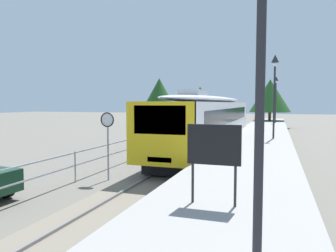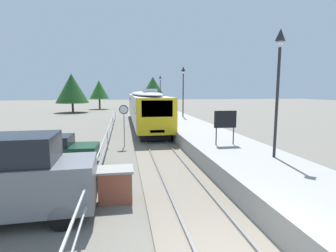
{
  "view_description": "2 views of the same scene",
  "coord_description": "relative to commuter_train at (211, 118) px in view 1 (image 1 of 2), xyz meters",
  "views": [
    {
      "loc": [
        4.32,
        1.08,
        3.17
      ],
      "look_at": [
        -1.0,
        16.8,
        2.0
      ],
      "focal_mm": 34.6,
      "sensor_mm": 36.0,
      "label": 1
    },
    {
      "loc": [
        -2.26,
        -4.85,
        3.76
      ],
      "look_at": [
        0.4,
        10.8,
        1.6
      ],
      "focal_mm": 28.15,
      "sensor_mm": 36.0,
      "label": 2
    }
  ],
  "objects": [
    {
      "name": "ground_plane",
      "position": [
        -3.0,
        -1.16,
        -2.15
      ],
      "size": [
        160.0,
        160.0,
        0.0
      ],
      "primitive_type": "plane",
      "color": "#6B665B"
    },
    {
      "name": "track_rails",
      "position": [
        0.0,
        -1.16,
        -2.12
      ],
      "size": [
        3.2,
        60.0,
        0.14
      ],
      "color": "slate",
      "rests_on": "ground"
    },
    {
      "name": "commuter_train",
      "position": [
        0.0,
        0.0,
        0.0
      ],
      "size": [
        2.82,
        20.95,
        3.74
      ],
      "color": "silver",
      "rests_on": "track_rails"
    },
    {
      "name": "station_platform",
      "position": [
        3.25,
        -1.16,
        -1.7
      ],
      "size": [
        3.9,
        60.0,
        0.9
      ],
      "primitive_type": "cube",
      "color": "#999691",
      "rests_on": "ground"
    },
    {
      "name": "platform_lamp_mid_platform",
      "position": [
        4.11,
        -0.25,
        2.47
      ],
      "size": [
        0.34,
        0.34,
        5.35
      ],
      "color": "#232328",
      "rests_on": "station_platform"
    },
    {
      "name": "platform_lamp_far_end",
      "position": [
        4.11,
        17.36,
        2.47
      ],
      "size": [
        0.34,
        0.34,
        5.35
      ],
      "color": "#232328",
      "rests_on": "station_platform"
    },
    {
      "name": "platform_notice_board",
      "position": [
        3.0,
        -15.0,
        0.04
      ],
      "size": [
        1.2,
        0.08,
        1.8
      ],
      "color": "#232328",
      "rests_on": "station_platform"
    },
    {
      "name": "speed_limit_sign",
      "position": [
        -2.23,
        -10.42,
        -0.03
      ],
      "size": [
        0.61,
        0.1,
        2.81
      ],
      "color": "#9EA0A5",
      "rests_on": "ground"
    },
    {
      "name": "carpark_fence",
      "position": [
        -3.3,
        -11.16,
        -1.24
      ],
      "size": [
        0.06,
        36.06,
        1.25
      ],
      "color": "#9EA0A5",
      "rests_on": "ground"
    },
    {
      "name": "tree_behind_carpark",
      "position": [
        -10.71,
        18.69,
        1.92
      ],
      "size": [
        5.43,
        5.43,
        6.52
      ],
      "color": "brown",
      "rests_on": "ground"
    },
    {
      "name": "tree_behind_station_far",
      "position": [
        3.37,
        22.1,
        1.99
      ],
      "size": [
        5.28,
        5.28,
        6.27
      ],
      "color": "brown",
      "rests_on": "ground"
    },
    {
      "name": "tree_distant_left",
      "position": [
        -6.9,
        26.3,
        1.73
      ],
      "size": [
        3.87,
        3.87,
        5.71
      ],
      "color": "brown",
      "rests_on": "ground"
    }
  ]
}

